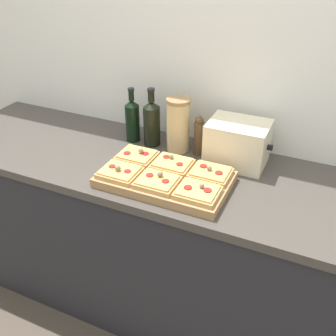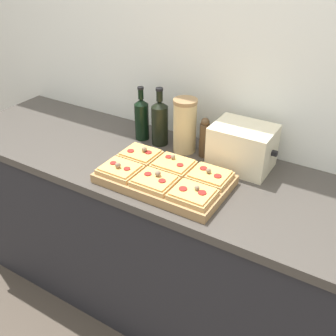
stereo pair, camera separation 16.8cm
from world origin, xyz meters
name	(u,v)px [view 1 (the left image)]	position (x,y,z in m)	size (l,w,h in m)	color
wall_back	(221,77)	(0.00, 0.67, 1.25)	(6.00, 0.06, 2.50)	silver
kitchen_counter	(188,248)	(0.00, 0.32, 0.46)	(2.63, 0.67, 0.92)	#232328
cutting_board	(165,179)	(-0.07, 0.19, 0.94)	(0.55, 0.32, 0.04)	#A37A4C
pizza_slice_back_left	(137,156)	(-0.25, 0.27, 0.97)	(0.17, 0.14, 0.05)	tan
pizza_slice_back_center	(172,164)	(-0.07, 0.27, 0.97)	(0.17, 0.14, 0.05)	tan
pizza_slice_back_right	(211,173)	(0.11, 0.27, 0.97)	(0.17, 0.14, 0.05)	tan
pizza_slice_front_left	(120,172)	(-0.25, 0.11, 0.97)	(0.17, 0.14, 0.05)	tan
pizza_slice_front_center	(157,182)	(-0.07, 0.12, 0.97)	(0.17, 0.14, 0.05)	tan
pizza_slice_front_right	(198,192)	(0.11, 0.12, 0.97)	(0.17, 0.14, 0.05)	tan
olive_oil_bottle	(133,120)	(-0.39, 0.49, 1.03)	(0.07, 0.07, 0.28)	black
wine_bottle	(152,122)	(-0.28, 0.49, 1.04)	(0.08, 0.08, 0.29)	black
grain_jar_tall	(178,125)	(-0.14, 0.49, 1.05)	(0.11, 0.11, 0.27)	tan
pepper_mill	(199,136)	(-0.03, 0.49, 1.01)	(0.05, 0.05, 0.20)	#47331E
toaster_oven	(238,143)	(0.16, 0.49, 1.02)	(0.29, 0.21, 0.20)	beige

